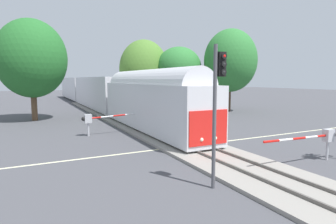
{
  "coord_description": "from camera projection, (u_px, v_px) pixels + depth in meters",
  "views": [
    {
      "loc": [
        -9.78,
        -16.55,
        4.62
      ],
      "look_at": [
        0.29,
        3.54,
        2.0
      ],
      "focal_mm": 30.13,
      "sensor_mm": 36.0,
      "label": 1
    }
  ],
  "objects": [
    {
      "name": "crossing_gate_far",
      "position": [
        96.0,
        119.0,
        23.08
      ],
      "size": [
        5.8,
        0.4,
        1.8
      ],
      "color": "#B7B7BC",
      "rests_on": "ground"
    },
    {
      "name": "traffic_signal_median",
      "position": [
        218.0,
        94.0,
        11.59
      ],
      "size": [
        0.53,
        0.38,
        6.03
      ],
      "color": "#4C4C51",
      "rests_on": "ground"
    },
    {
      "name": "crossing_gate_near",
      "position": [
        322.0,
        137.0,
        15.78
      ],
      "size": [
        5.52,
        0.4,
        1.8
      ],
      "color": "#B7B7BC",
      "rests_on": "ground"
    },
    {
      "name": "oak_behind_train",
      "position": [
        32.0,
        59.0,
        30.9
      ],
      "size": [
        7.49,
        7.49,
        11.17
      ],
      "color": "brown",
      "rests_on": "ground"
    },
    {
      "name": "road_centre_stripe",
      "position": [
        187.0,
        146.0,
        19.58
      ],
      "size": [
        44.0,
        0.2,
        0.01
      ],
      "color": "beige",
      "rests_on": "ground"
    },
    {
      "name": "commuter_train",
      "position": [
        97.0,
        91.0,
        43.73
      ],
      "size": [
        3.04,
        64.37,
        5.16
      ],
      "color": "silver",
      "rests_on": "railway_track"
    },
    {
      "name": "maple_right_background",
      "position": [
        230.0,
        61.0,
        40.01
      ],
      "size": [
        7.47,
        7.47,
        11.68
      ],
      "color": "#4C3828",
      "rests_on": "ground"
    },
    {
      "name": "traffic_signal_far_side",
      "position": [
        189.0,
        88.0,
        29.62
      ],
      "size": [
        0.53,
        0.38,
        5.48
      ],
      "color": "#4C4C51",
      "rests_on": "ground"
    },
    {
      "name": "oak_far_right",
      "position": [
        179.0,
        67.0,
        41.16
      ],
      "size": [
        6.54,
        6.54,
        9.32
      ],
      "color": "#4C3828",
      "rests_on": "ground"
    },
    {
      "name": "elm_centre_background",
      "position": [
        144.0,
        69.0,
        42.61
      ],
      "size": [
        7.38,
        7.38,
        10.53
      ],
      "color": "brown",
      "rests_on": "ground"
    },
    {
      "name": "ground_plane",
      "position": [
        187.0,
        146.0,
        19.58
      ],
      "size": [
        220.0,
        220.0,
        0.0
      ],
      "primitive_type": "plane",
      "color": "#47474C"
    },
    {
      "name": "railway_track",
      "position": [
        187.0,
        145.0,
        19.57
      ],
      "size": [
        4.4,
        80.0,
        0.32
      ],
      "color": "gray",
      "rests_on": "ground"
    }
  ]
}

